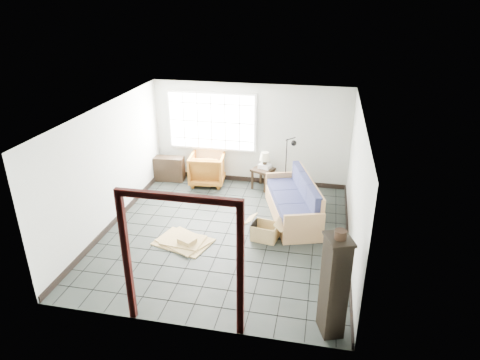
% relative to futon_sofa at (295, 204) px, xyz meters
% --- Properties ---
extents(ground, '(5.50, 5.50, 0.00)m').
position_rel_futon_sofa_xyz_m(ground, '(-1.34, -0.97, -0.35)').
color(ground, black).
rests_on(ground, ground).
extents(room_shell, '(5.02, 5.52, 2.61)m').
position_rel_futon_sofa_xyz_m(room_shell, '(-1.34, -0.94, 1.33)').
color(room_shell, '#B8BDB6').
rests_on(room_shell, ground).
extents(window_panel, '(2.32, 0.08, 1.52)m').
position_rel_futon_sofa_xyz_m(window_panel, '(-2.34, 1.73, 1.25)').
color(window_panel, silver).
rests_on(window_panel, ground).
extents(doorway_trim, '(1.80, 0.08, 2.20)m').
position_rel_futon_sofa_xyz_m(doorway_trim, '(-1.34, -3.67, 1.03)').
color(doorway_trim, black).
rests_on(doorway_trim, ground).
extents(futon_sofa, '(1.45, 2.33, 0.97)m').
position_rel_futon_sofa_xyz_m(futon_sofa, '(0.00, 0.00, 0.00)').
color(futon_sofa, '#A06848').
rests_on(futon_sofa, ground).
extents(armchair, '(0.94, 0.89, 0.89)m').
position_rel_futon_sofa_xyz_m(armchair, '(-2.40, 1.43, 0.10)').
color(armchair, brown).
rests_on(armchair, ground).
extents(side_table, '(0.64, 0.64, 0.54)m').
position_rel_futon_sofa_xyz_m(side_table, '(-0.94, 1.43, 0.09)').
color(side_table, black).
rests_on(side_table, ground).
extents(table_lamp, '(0.34, 0.34, 0.42)m').
position_rel_futon_sofa_xyz_m(table_lamp, '(-0.91, 1.48, 0.48)').
color(table_lamp, black).
rests_on(table_lamp, side_table).
extents(projector, '(0.35, 0.31, 0.10)m').
position_rel_futon_sofa_xyz_m(projector, '(-0.91, 1.48, 0.24)').
color(projector, silver).
rests_on(projector, side_table).
extents(floor_lamp, '(0.42, 0.43, 1.60)m').
position_rel_futon_sofa_xyz_m(floor_lamp, '(-0.25, 0.93, 0.51)').
color(floor_lamp, black).
rests_on(floor_lamp, ground).
extents(console_shelf, '(0.86, 0.38, 0.65)m').
position_rel_futon_sofa_xyz_m(console_shelf, '(-3.49, 1.43, -0.02)').
color(console_shelf, black).
rests_on(console_shelf, ground).
extents(tall_shelf, '(0.46, 0.52, 1.61)m').
position_rel_futon_sofa_xyz_m(tall_shelf, '(0.81, -3.37, 0.47)').
color(tall_shelf, black).
rests_on(tall_shelf, ground).
extents(pot, '(0.21, 0.21, 0.12)m').
position_rel_futon_sofa_xyz_m(pot, '(0.82, -3.38, 1.32)').
color(pot, black).
rests_on(pot, tall_shelf).
extents(open_box, '(0.88, 0.54, 0.47)m').
position_rel_futon_sofa_xyz_m(open_box, '(-0.52, -1.00, -0.18)').
color(open_box, '#A98351').
rests_on(open_box, ground).
extents(cardboard_pile, '(1.25, 1.06, 0.16)m').
position_rel_futon_sofa_xyz_m(cardboard_pile, '(-2.09, -1.50, -0.31)').
color(cardboard_pile, '#A98351').
rests_on(cardboard_pile, ground).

